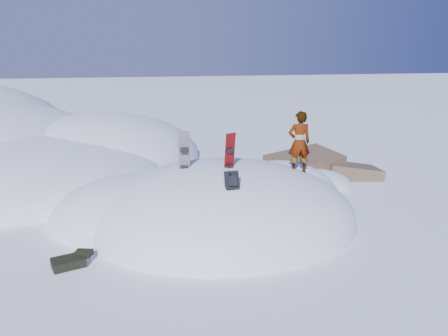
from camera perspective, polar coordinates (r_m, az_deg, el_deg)
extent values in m
plane|color=white|center=(11.43, -0.17, -6.78)|extent=(120.00, 120.00, 0.00)
ellipsoid|color=white|center=(11.43, -0.17, -6.78)|extent=(7.00, 6.00, 3.00)
ellipsoid|color=white|center=(11.79, -11.38, -6.41)|extent=(4.40, 4.00, 2.20)
ellipsoid|color=white|center=(12.61, 7.14, -4.75)|extent=(3.60, 3.20, 2.50)
ellipsoid|color=white|center=(16.42, -24.99, -1.34)|extent=(10.00, 9.00, 2.80)
ellipsoid|color=white|center=(18.43, -15.76, 1.25)|extent=(8.00, 8.00, 3.60)
ellipsoid|color=white|center=(15.37, -23.97, -2.29)|extent=(6.00, 5.00, 1.80)
cube|color=brown|center=(15.51, 10.35, -0.65)|extent=(2.82, 2.41, 1.62)
cube|color=brown|center=(15.88, 16.22, -1.39)|extent=(2.16, 1.80, 1.33)
cube|color=brown|center=(16.82, 10.71, 0.24)|extent=(2.08, 2.01, 1.10)
ellipsoid|color=white|center=(14.50, 10.34, -2.19)|extent=(3.20, 2.40, 1.00)
cube|color=#B0090B|center=(10.71, 0.68, 0.91)|extent=(0.31, 0.26, 1.42)
cube|color=black|center=(10.59, 0.76, 2.33)|extent=(0.20, 0.16, 0.12)
cube|color=black|center=(10.70, 0.75, 0.09)|extent=(0.20, 0.16, 0.12)
cube|color=black|center=(10.90, -5.22, 0.87)|extent=(0.32, 0.25, 1.52)
cube|color=black|center=(10.77, -5.23, 2.36)|extent=(0.21, 0.16, 0.13)
cube|color=black|center=(10.89, -5.17, 0.02)|extent=(0.21, 0.16, 0.13)
cube|color=black|center=(9.66, 1.00, -1.58)|extent=(0.29, 0.32, 0.44)
cube|color=black|center=(9.54, 1.16, -1.70)|extent=(0.20, 0.16, 0.24)
cylinder|color=black|center=(9.51, 0.62, -1.18)|extent=(0.03, 0.16, 0.30)
cylinder|color=black|center=(9.55, 1.67, -1.12)|extent=(0.03, 0.16, 0.30)
cube|color=black|center=(9.64, -19.68, -11.53)|extent=(0.74, 0.61, 0.18)
cube|color=black|center=(9.74, -17.86, -10.56)|extent=(0.40, 0.33, 0.12)
imported|color=slate|center=(11.50, 9.79, 3.31)|extent=(0.62, 0.43, 1.64)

